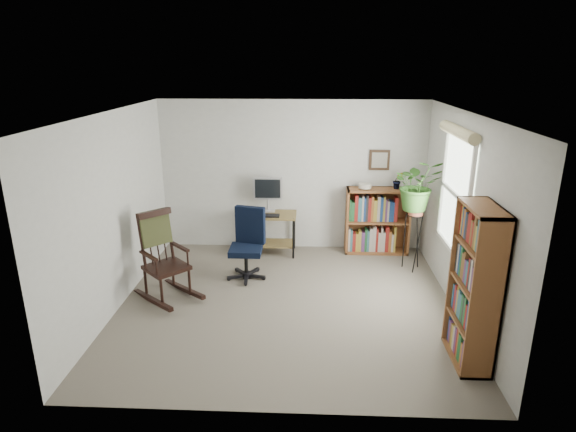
{
  "coord_description": "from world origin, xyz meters",
  "views": [
    {
      "loc": [
        0.27,
        -5.49,
        2.96
      ],
      "look_at": [
        0.0,
        0.4,
        1.05
      ],
      "focal_mm": 30.0,
      "sensor_mm": 36.0,
      "label": 1
    }
  ],
  "objects_px": {
    "desk": "(268,234)",
    "rocking_chair": "(166,256)",
    "tall_bookshelf": "(475,286)",
    "office_chair": "(246,245)",
    "low_bookshelf": "(377,221)"
  },
  "relations": [
    {
      "from": "office_chair",
      "to": "tall_bookshelf",
      "type": "xyz_separation_m",
      "value": [
        2.53,
        -1.84,
        0.32
      ]
    },
    {
      "from": "desk",
      "to": "tall_bookshelf",
      "type": "height_order",
      "value": "tall_bookshelf"
    },
    {
      "from": "rocking_chair",
      "to": "low_bookshelf",
      "type": "height_order",
      "value": "rocking_chair"
    },
    {
      "from": "low_bookshelf",
      "to": "tall_bookshelf",
      "type": "xyz_separation_m",
      "value": [
        0.56,
        -2.92,
        0.3
      ]
    },
    {
      "from": "office_chair",
      "to": "rocking_chair",
      "type": "bearing_deg",
      "value": -132.97
    },
    {
      "from": "office_chair",
      "to": "tall_bookshelf",
      "type": "relative_size",
      "value": 0.62
    },
    {
      "from": "rocking_chair",
      "to": "low_bookshelf",
      "type": "relative_size",
      "value": 1.11
    },
    {
      "from": "tall_bookshelf",
      "to": "rocking_chair",
      "type": "bearing_deg",
      "value": 160.8
    },
    {
      "from": "tall_bookshelf",
      "to": "office_chair",
      "type": "bearing_deg",
      "value": 143.98
    },
    {
      "from": "desk",
      "to": "low_bookshelf",
      "type": "relative_size",
      "value": 0.86
    },
    {
      "from": "office_chair",
      "to": "tall_bookshelf",
      "type": "bearing_deg",
      "value": -22.72
    },
    {
      "from": "desk",
      "to": "tall_bookshelf",
      "type": "relative_size",
      "value": 0.55
    },
    {
      "from": "tall_bookshelf",
      "to": "low_bookshelf",
      "type": "bearing_deg",
      "value": 100.88
    },
    {
      "from": "desk",
      "to": "rocking_chair",
      "type": "xyz_separation_m",
      "value": [
        -1.17,
        -1.59,
        0.26
      ]
    },
    {
      "from": "desk",
      "to": "rocking_chair",
      "type": "height_order",
      "value": "rocking_chair"
    }
  ]
}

